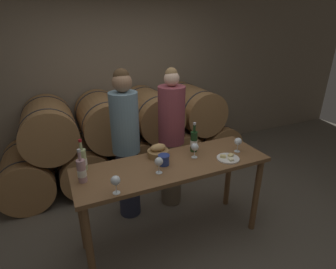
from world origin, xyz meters
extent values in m
plane|color=#665E51|center=(0.00, 0.00, 0.00)|extent=(10.00, 10.00, 0.00)
cube|color=gray|center=(0.00, 2.10, 1.60)|extent=(10.00, 0.12, 3.20)
cylinder|color=#9E7042|center=(-1.41, 1.49, 0.33)|extent=(0.66, 0.98, 0.66)
cylinder|color=#2D2D33|center=(-1.41, 1.17, 0.33)|extent=(0.67, 0.02, 0.67)
cylinder|color=#2D2D33|center=(-1.41, 1.80, 0.33)|extent=(0.67, 0.02, 0.67)
cylinder|color=#9E7042|center=(-0.70, 1.49, 0.33)|extent=(0.66, 0.98, 0.66)
cylinder|color=#2D2D33|center=(-0.70, 1.17, 0.33)|extent=(0.67, 0.02, 0.67)
cylinder|color=#2D2D33|center=(-0.70, 1.80, 0.33)|extent=(0.67, 0.02, 0.67)
cylinder|color=#9E7042|center=(0.00, 1.49, 0.33)|extent=(0.66, 0.98, 0.66)
cylinder|color=#2D2D33|center=(0.00, 1.17, 0.33)|extent=(0.67, 0.02, 0.67)
cylinder|color=#2D2D33|center=(0.00, 1.80, 0.33)|extent=(0.67, 0.02, 0.67)
cylinder|color=#9E7042|center=(0.70, 1.49, 0.33)|extent=(0.66, 0.98, 0.66)
cylinder|color=#2D2D33|center=(0.70, 1.17, 0.33)|extent=(0.67, 0.02, 0.67)
cylinder|color=#2D2D33|center=(0.70, 1.80, 0.33)|extent=(0.67, 0.02, 0.67)
cylinder|color=#9E7042|center=(1.41, 1.49, 0.33)|extent=(0.66, 0.98, 0.66)
cylinder|color=#2D2D33|center=(1.41, 1.17, 0.33)|extent=(0.67, 0.02, 0.67)
cylinder|color=#2D2D33|center=(1.41, 1.80, 0.33)|extent=(0.67, 0.02, 0.67)
cylinder|color=#9E7042|center=(-1.05, 1.49, 0.92)|extent=(0.66, 0.98, 0.66)
cylinder|color=#2D2D33|center=(-1.05, 1.17, 0.92)|extent=(0.67, 0.02, 0.67)
cylinder|color=#2D2D33|center=(-1.05, 1.80, 0.92)|extent=(0.67, 0.02, 0.67)
cylinder|color=#9E7042|center=(-0.35, 1.49, 0.92)|extent=(0.66, 0.98, 0.66)
cylinder|color=#2D2D33|center=(-0.35, 1.17, 0.92)|extent=(0.67, 0.02, 0.67)
cylinder|color=#2D2D33|center=(-0.35, 1.80, 0.92)|extent=(0.67, 0.02, 0.67)
cylinder|color=#9E7042|center=(0.35, 1.49, 0.92)|extent=(0.66, 0.98, 0.66)
cylinder|color=#2D2D33|center=(0.35, 1.17, 0.92)|extent=(0.67, 0.02, 0.67)
cylinder|color=#2D2D33|center=(0.35, 1.80, 0.92)|extent=(0.67, 0.02, 0.67)
cylinder|color=#9E7042|center=(1.05, 1.49, 0.92)|extent=(0.66, 0.98, 0.66)
cylinder|color=#2D2D33|center=(1.05, 1.17, 0.92)|extent=(0.67, 0.02, 0.67)
cylinder|color=#2D2D33|center=(1.05, 1.80, 0.92)|extent=(0.67, 0.02, 0.67)
cylinder|color=brown|center=(-0.87, -0.24, 0.44)|extent=(0.06, 0.06, 0.87)
cylinder|color=brown|center=(0.87, -0.24, 0.44)|extent=(0.06, 0.06, 0.87)
cylinder|color=brown|center=(-0.87, 0.24, 0.44)|extent=(0.06, 0.06, 0.87)
cylinder|color=brown|center=(0.87, 0.24, 0.44)|extent=(0.06, 0.06, 0.87)
cube|color=brown|center=(0.00, 0.00, 0.89)|extent=(1.87, 0.61, 0.04)
cylinder|color=#2D334C|center=(-0.29, 0.59, 0.42)|extent=(0.25, 0.25, 0.84)
cylinder|color=gray|center=(-0.29, 0.59, 1.17)|extent=(0.30, 0.30, 0.66)
sphere|color=#997051|center=(-0.29, 0.59, 1.60)|extent=(0.20, 0.20, 0.20)
sphere|color=#47331E|center=(-0.29, 0.60, 1.66)|extent=(0.17, 0.17, 0.17)
cylinder|color=#756651|center=(0.26, 0.59, 0.42)|extent=(0.25, 0.25, 0.84)
cylinder|color=#8C3D47|center=(0.26, 0.59, 1.18)|extent=(0.31, 0.31, 0.67)
sphere|color=beige|center=(0.26, 0.59, 1.60)|extent=(0.17, 0.17, 0.17)
sphere|color=olive|center=(0.26, 0.60, 1.64)|extent=(0.14, 0.14, 0.14)
cylinder|color=#193819|center=(0.31, 0.15, 1.02)|extent=(0.07, 0.07, 0.22)
cylinder|color=#193819|center=(0.31, 0.15, 1.16)|extent=(0.03, 0.03, 0.08)
cylinder|color=#B7B7BC|center=(0.31, 0.15, 1.21)|extent=(0.03, 0.03, 0.02)
cylinder|color=white|center=(0.31, 0.15, 1.00)|extent=(0.07, 0.07, 0.07)
cylinder|color=#ADBC7F|center=(-0.79, 0.23, 1.01)|extent=(0.07, 0.07, 0.20)
cylinder|color=#ADBC7F|center=(-0.79, 0.23, 1.15)|extent=(0.03, 0.03, 0.08)
cylinder|color=maroon|center=(-0.79, 0.23, 1.20)|extent=(0.03, 0.03, 0.02)
cylinder|color=white|center=(-0.79, 0.23, 0.99)|extent=(0.07, 0.07, 0.06)
cylinder|color=#BC8E93|center=(-0.83, 0.03, 1.01)|extent=(0.07, 0.07, 0.20)
cylinder|color=#BC8E93|center=(-0.83, 0.03, 1.15)|extent=(0.03, 0.03, 0.08)
cylinder|color=#B7B7BC|center=(-0.83, 0.03, 1.20)|extent=(0.03, 0.03, 0.02)
cylinder|color=white|center=(-0.83, 0.03, 0.99)|extent=(0.07, 0.07, 0.06)
cylinder|color=navy|center=(-0.09, 0.01, 0.96)|extent=(0.10, 0.10, 0.10)
cylinder|color=navy|center=(-0.09, 0.01, 1.01)|extent=(0.11, 0.11, 0.01)
cylinder|color=olive|center=(-0.08, 0.19, 0.94)|extent=(0.22, 0.22, 0.07)
ellipsoid|color=tan|center=(-0.08, 0.19, 1.01)|extent=(0.16, 0.10, 0.08)
cylinder|color=white|center=(0.53, -0.15, 0.92)|extent=(0.22, 0.22, 0.01)
cube|color=beige|center=(0.57, -0.13, 0.94)|extent=(0.07, 0.06, 0.02)
cube|color=#E0CC7F|center=(0.49, -0.12, 0.94)|extent=(0.07, 0.07, 0.02)
cube|color=beige|center=(0.52, -0.20, 0.94)|extent=(0.05, 0.06, 0.02)
cylinder|color=white|center=(-0.61, -0.25, 0.91)|extent=(0.06, 0.06, 0.00)
cylinder|color=white|center=(-0.61, -0.25, 0.95)|extent=(0.01, 0.01, 0.08)
sphere|color=white|center=(-0.61, -0.25, 1.03)|extent=(0.08, 0.08, 0.08)
cylinder|color=white|center=(-0.19, -0.11, 0.91)|extent=(0.06, 0.06, 0.00)
cylinder|color=white|center=(-0.19, -0.11, 0.95)|extent=(0.01, 0.01, 0.08)
sphere|color=white|center=(-0.19, -0.11, 1.03)|extent=(0.08, 0.08, 0.08)
cylinder|color=white|center=(0.24, 0.02, 0.91)|extent=(0.06, 0.06, 0.00)
cylinder|color=white|center=(0.24, 0.02, 0.95)|extent=(0.01, 0.01, 0.08)
sphere|color=white|center=(0.24, 0.02, 1.03)|extent=(0.08, 0.08, 0.08)
cylinder|color=white|center=(0.72, -0.05, 0.91)|extent=(0.06, 0.06, 0.00)
cylinder|color=white|center=(0.72, -0.05, 0.95)|extent=(0.01, 0.01, 0.08)
sphere|color=white|center=(0.72, -0.05, 1.03)|extent=(0.08, 0.08, 0.08)
camera|label=1|loc=(-0.96, -1.98, 2.12)|focal=28.00mm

